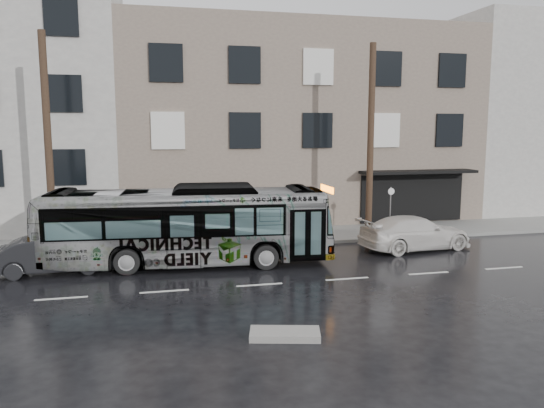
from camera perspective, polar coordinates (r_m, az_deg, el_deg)
The scene contains 10 objects.
ground at distance 20.75m, azimuth -2.79°, elevation -6.73°, with size 120.00×120.00×0.00m, color black.
sidewalk at distance 25.43m, azimuth -4.79°, elevation -3.77°, with size 90.00×3.60×0.15m, color gray.
building_taupe at distance 33.54m, azimuth 1.68°, elevation 8.49°, with size 20.00×12.00×11.00m, color gray.
utility_pole_front at distance 25.14m, azimuth 10.55°, elevation 6.50°, with size 0.30×0.30×9.00m, color #412F20.
utility_pole_rear at distance 23.36m, azimuth -22.94°, elevation 5.87°, with size 0.30×0.30×9.00m, color #412F20.
sign_post at distance 25.90m, azimuth 12.59°, elevation -0.85°, with size 0.06×0.06×2.40m, color slate.
bus at distance 20.91m, azimuth -9.16°, elevation -2.31°, with size 2.63×11.24×3.13m, color #B2B2B2.
white_sedan at distance 24.28m, azimuth 15.14°, elevation -3.00°, with size 2.08×5.11×1.48m, color silver.
dark_sedan at distance 21.25m, azimuth -22.43°, elevation -5.06°, with size 1.48×4.24×1.40m, color black.
slush_pile at distance 14.02m, azimuth 1.39°, elevation -13.82°, with size 1.80×0.80×0.18m, color #A4A39C.
Camera 1 is at (-3.58, -19.72, 5.36)m, focal length 35.00 mm.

